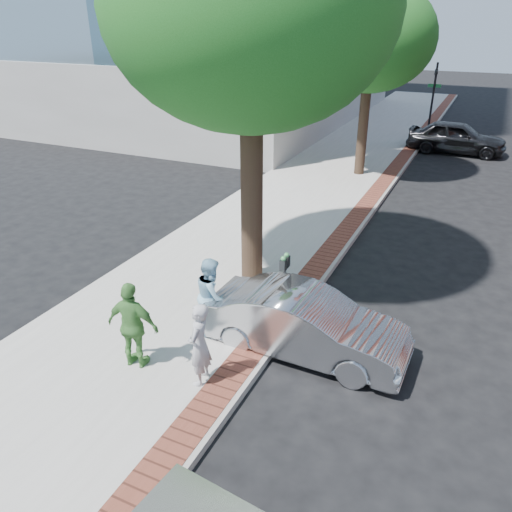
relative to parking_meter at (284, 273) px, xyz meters
The scene contains 14 objects.
ground 1.55m from the parking_meter, 145.36° to the right, with size 120.00×120.00×0.00m, color black.
sidewalk 7.88m from the parking_meter, 107.16° to the left, with size 5.00×60.00×0.15m, color #9E9991.
brick_strip 7.52m from the parking_meter, 90.77° to the left, with size 0.60×60.00×0.01m, color brown.
curb 7.54m from the parking_meter, 88.07° to the left, with size 0.10×60.00×0.15m, color gray.
office_base 25.52m from the parking_meter, 122.76° to the left, with size 18.20×22.20×4.00m, color gray.
signal_near 21.47m from the parking_meter, 89.73° to the left, with size 0.70×0.15×3.80m.
tree_near 5.34m from the parking_meter, 136.08° to the left, with size 6.00×6.00×8.51m.
tree_far 12.23m from the parking_meter, 96.48° to the left, with size 4.80×4.80×7.14m.
parking_meter is the anchor object (origin of this frame).
person_gray 2.69m from the parking_meter, 101.00° to the right, with size 0.57×0.38×1.58m, color #ABABB0.
person_officer 1.59m from the parking_meter, 135.89° to the right, with size 0.79×0.61×1.62m, color #8CBFD9.
person_green 3.29m from the parking_meter, 123.94° to the right, with size 1.01×0.42×1.72m, color #4E8E40.
sedan_silver 1.29m from the parking_meter, 46.53° to the right, with size 1.39×3.98×1.31m, color #A6A8AC.
bg_car 17.44m from the parking_meter, 83.70° to the left, with size 1.82×4.51×1.54m, color black.
Camera 1 is at (4.18, -8.07, 6.05)m, focal length 35.00 mm.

